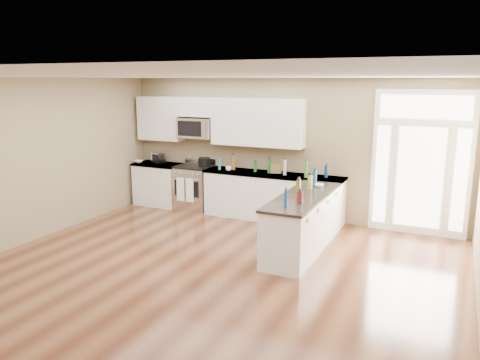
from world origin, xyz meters
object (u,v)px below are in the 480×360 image
object	(u,v)px
kitchen_range	(194,187)
stockpot	(204,162)
toaster_oven	(158,158)
peninsula_cabinet	(303,225)

from	to	relation	value
kitchen_range	stockpot	size ratio (longest dim) A/B	4.27
toaster_oven	kitchen_range	bearing A→B (deg)	12.25
kitchen_range	toaster_oven	xyz separation A→B (m)	(-0.96, 0.08, 0.58)
peninsula_cabinet	kitchen_range	xyz separation A→B (m)	(-2.90, 1.45, 0.04)
peninsula_cabinet	stockpot	distance (m)	3.17
peninsula_cabinet	toaster_oven	xyz separation A→B (m)	(-3.86, 1.53, 0.62)
kitchen_range	toaster_oven	size ratio (longest dim) A/B	4.00
stockpot	toaster_oven	world-z (taller)	toaster_oven
kitchen_range	peninsula_cabinet	bearing A→B (deg)	-26.51
peninsula_cabinet	kitchen_range	size ratio (longest dim) A/B	2.15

